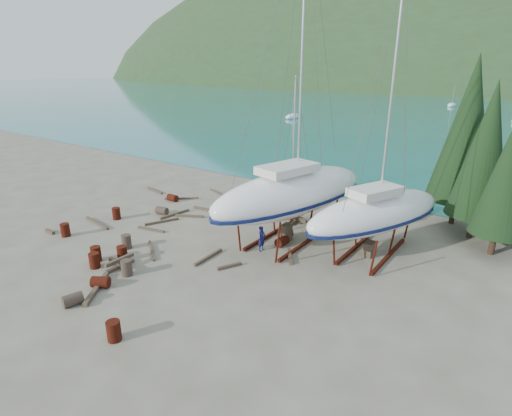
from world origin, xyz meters
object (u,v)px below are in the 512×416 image
Objects in this scene: large_sailboat_near at (292,192)px; large_sailboat_far at (376,212)px; small_sailboat_shore at (291,177)px; worker at (262,239)px.

large_sailboat_far is at bearing 25.01° from large_sailboat_near.
small_sailboat_shore is (-4.79, 7.79, -1.49)m from large_sailboat_near.
small_sailboat_shore is 11.31m from worker.
small_sailboat_shore is at bearing 168.10° from large_sailboat_far.
large_sailboat_near is 5.24m from large_sailboat_far.
small_sailboat_shore is 6.30× the size of worker.
large_sailboat_near is at bearing -9.71° from worker.
small_sailboat_shore is at bearing 22.77° from worker.
large_sailboat_far reaches higher than small_sailboat_shore.
large_sailboat_far is at bearing -42.70° from small_sailboat_shore.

